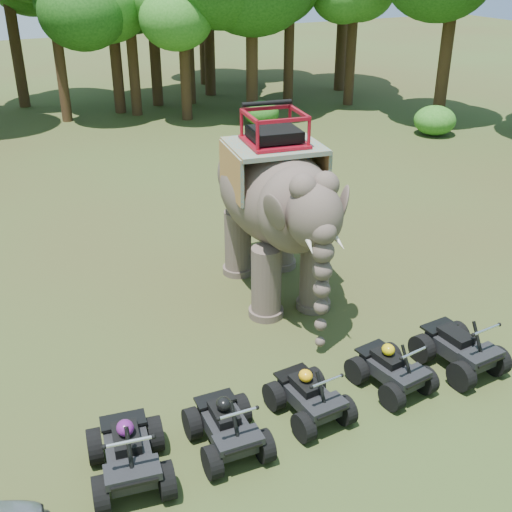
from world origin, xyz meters
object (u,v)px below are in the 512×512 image
at_px(elephant, 275,205).
at_px(atv_0, 128,447).
at_px(atv_1, 227,420).
at_px(atv_2, 309,390).
at_px(atv_3, 392,363).
at_px(atv_4, 461,341).

height_order(elephant, atv_0, elephant).
distance_m(atv_1, atv_2, 1.75).
bearing_deg(atv_0, elephant, 51.06).
relative_size(atv_2, atv_3, 1.00).
height_order(atv_0, atv_4, atv_0).
distance_m(atv_2, atv_4, 3.63).
xyz_separation_m(atv_3, atv_4, (1.71, -0.08, 0.06)).
xyz_separation_m(atv_2, atv_3, (1.93, 0.02, -0.00)).
height_order(elephant, atv_4, elephant).
bearing_deg(atv_3, atv_1, 174.57).
xyz_separation_m(atv_1, atv_3, (3.67, 0.13, -0.03)).
bearing_deg(atv_2, atv_1, 179.66).
bearing_deg(atv_2, atv_3, -3.53).
distance_m(atv_0, atv_3, 5.43).
relative_size(elephant, atv_3, 3.59).
bearing_deg(atv_3, atv_0, 173.21).
relative_size(elephant, atv_1, 3.44).
distance_m(atv_0, atv_2, 3.51).
xyz_separation_m(atv_0, atv_1, (1.76, -0.07, -0.05)).
height_order(atv_0, atv_1, atv_0).
height_order(atv_2, atv_4, atv_4).
bearing_deg(atv_1, atv_0, -179.75).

